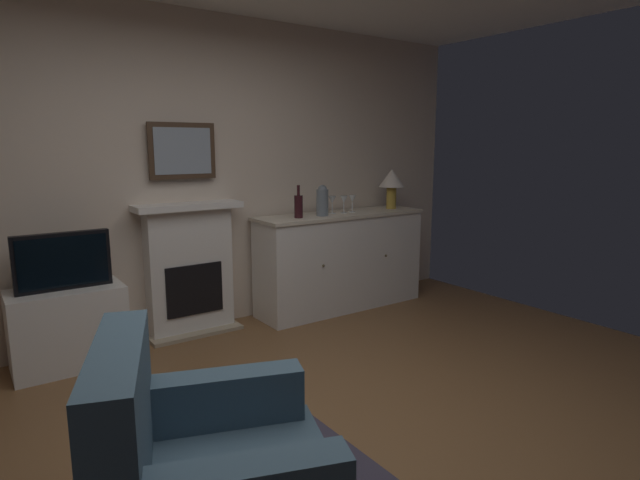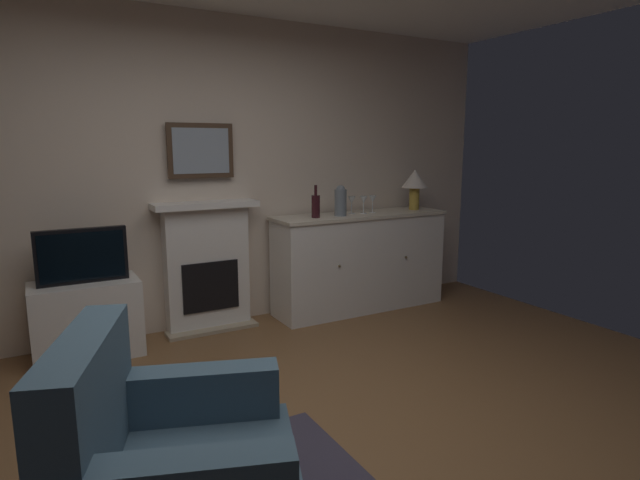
{
  "view_description": "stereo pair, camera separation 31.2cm",
  "coord_description": "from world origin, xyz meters",
  "px_view_note": "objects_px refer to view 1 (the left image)",
  "views": [
    {
      "loc": [
        -1.42,
        -1.94,
        1.56
      ],
      "look_at": [
        0.34,
        0.57,
        1.0
      ],
      "focal_mm": 29.14,
      "sensor_mm": 36.0,
      "label": 1
    },
    {
      "loc": [
        -1.16,
        -2.11,
        1.56
      ],
      "look_at": [
        0.34,
        0.57,
        1.0
      ],
      "focal_mm": 29.14,
      "sensor_mm": 36.0,
      "label": 2
    }
  ],
  "objects_px": {
    "wine_glass_left": "(332,201)",
    "wine_glass_center": "(344,200)",
    "tv_set": "(63,261)",
    "vase_decorative": "(322,201)",
    "wine_glass_right": "(352,199)",
    "fireplace_unit": "(190,269)",
    "framed_picture": "(182,151)",
    "sideboard_cabinet": "(341,261)",
    "table_lamp": "(392,181)",
    "wine_bottle": "(299,206)",
    "tv_cabinet": "(68,328)"
  },
  "relations": [
    {
      "from": "fireplace_unit",
      "to": "framed_picture",
      "type": "relative_size",
      "value": 2.0
    },
    {
      "from": "wine_glass_left",
      "to": "vase_decorative",
      "type": "bearing_deg",
      "value": -155.52
    },
    {
      "from": "wine_glass_center",
      "to": "tv_set",
      "type": "bearing_deg",
      "value": 179.94
    },
    {
      "from": "wine_glass_left",
      "to": "framed_picture",
      "type": "bearing_deg",
      "value": 171.82
    },
    {
      "from": "sideboard_cabinet",
      "to": "vase_decorative",
      "type": "bearing_deg",
      "value": -168.84
    },
    {
      "from": "wine_glass_center",
      "to": "vase_decorative",
      "type": "distance_m",
      "value": 0.28
    },
    {
      "from": "fireplace_unit",
      "to": "sideboard_cabinet",
      "type": "bearing_deg",
      "value": -6.99
    },
    {
      "from": "framed_picture",
      "to": "tv_set",
      "type": "bearing_deg",
      "value": -166.69
    },
    {
      "from": "wine_bottle",
      "to": "wine_glass_center",
      "type": "height_order",
      "value": "wine_bottle"
    },
    {
      "from": "wine_glass_left",
      "to": "wine_glass_right",
      "type": "distance_m",
      "value": 0.22
    },
    {
      "from": "fireplace_unit",
      "to": "tv_cabinet",
      "type": "bearing_deg",
      "value": -170.55
    },
    {
      "from": "table_lamp",
      "to": "wine_glass_left",
      "type": "height_order",
      "value": "table_lamp"
    },
    {
      "from": "wine_glass_center",
      "to": "framed_picture",
      "type": "bearing_deg",
      "value": 170.99
    },
    {
      "from": "sideboard_cabinet",
      "to": "framed_picture",
      "type": "bearing_deg",
      "value": 171.24
    },
    {
      "from": "sideboard_cabinet",
      "to": "wine_glass_center",
      "type": "xyz_separation_m",
      "value": [
        0.03,
        -0.01,
        0.58
      ]
    },
    {
      "from": "table_lamp",
      "to": "tv_cabinet",
      "type": "relative_size",
      "value": 0.53
    },
    {
      "from": "framed_picture",
      "to": "wine_bottle",
      "type": "distance_m",
      "value": 1.09
    },
    {
      "from": "sideboard_cabinet",
      "to": "wine_glass_left",
      "type": "bearing_deg",
      "value": 162.32
    },
    {
      "from": "wine_glass_right",
      "to": "tv_set",
      "type": "distance_m",
      "value": 2.57
    },
    {
      "from": "wine_glass_center",
      "to": "fireplace_unit",
      "type": "bearing_deg",
      "value": 172.71
    },
    {
      "from": "vase_decorative",
      "to": "framed_picture",
      "type": "bearing_deg",
      "value": 167.12
    },
    {
      "from": "sideboard_cabinet",
      "to": "tv_set",
      "type": "bearing_deg",
      "value": -179.81
    },
    {
      "from": "wine_glass_center",
      "to": "sideboard_cabinet",
      "type": "bearing_deg",
      "value": 157.23
    },
    {
      "from": "wine_glass_center",
      "to": "vase_decorative",
      "type": "height_order",
      "value": "vase_decorative"
    },
    {
      "from": "wine_bottle",
      "to": "wine_glass_center",
      "type": "xyz_separation_m",
      "value": [
        0.53,
        0.03,
        0.01
      ]
    },
    {
      "from": "framed_picture",
      "to": "tv_cabinet",
      "type": "bearing_deg",
      "value": -167.99
    },
    {
      "from": "wine_glass_right",
      "to": "vase_decorative",
      "type": "height_order",
      "value": "vase_decorative"
    },
    {
      "from": "framed_picture",
      "to": "vase_decorative",
      "type": "xyz_separation_m",
      "value": [
        1.19,
        -0.27,
        -0.45
      ]
    },
    {
      "from": "wine_bottle",
      "to": "wine_glass_center",
      "type": "distance_m",
      "value": 0.53
    },
    {
      "from": "wine_bottle",
      "to": "tv_cabinet",
      "type": "xyz_separation_m",
      "value": [
        -1.91,
        0.06,
        -0.75
      ]
    },
    {
      "from": "tv_set",
      "to": "sideboard_cabinet",
      "type": "bearing_deg",
      "value": 0.19
    },
    {
      "from": "fireplace_unit",
      "to": "tv_cabinet",
      "type": "height_order",
      "value": "fireplace_unit"
    },
    {
      "from": "sideboard_cabinet",
      "to": "wine_glass_left",
      "type": "xyz_separation_m",
      "value": [
        -0.08,
        0.03,
        0.58
      ]
    },
    {
      "from": "wine_bottle",
      "to": "tv_cabinet",
      "type": "bearing_deg",
      "value": 178.27
    },
    {
      "from": "fireplace_unit",
      "to": "wine_glass_center",
      "type": "distance_m",
      "value": 1.56
    },
    {
      "from": "fireplace_unit",
      "to": "vase_decorative",
      "type": "relative_size",
      "value": 3.91
    },
    {
      "from": "fireplace_unit",
      "to": "framed_picture",
      "type": "distance_m",
      "value": 0.97
    },
    {
      "from": "wine_glass_center",
      "to": "wine_bottle",
      "type": "bearing_deg",
      "value": -176.55
    },
    {
      "from": "fireplace_unit",
      "to": "wine_glass_left",
      "type": "height_order",
      "value": "fireplace_unit"
    },
    {
      "from": "wine_glass_left",
      "to": "tv_set",
      "type": "bearing_deg",
      "value": -179.14
    },
    {
      "from": "fireplace_unit",
      "to": "tv_cabinet",
      "type": "distance_m",
      "value": 1.02
    },
    {
      "from": "sideboard_cabinet",
      "to": "wine_bottle",
      "type": "relative_size",
      "value": 5.93
    },
    {
      "from": "tv_cabinet",
      "to": "wine_bottle",
      "type": "bearing_deg",
      "value": -1.73
    },
    {
      "from": "vase_decorative",
      "to": "wine_bottle",
      "type": "bearing_deg",
      "value": 178.39
    },
    {
      "from": "wine_glass_left",
      "to": "wine_glass_center",
      "type": "distance_m",
      "value": 0.12
    },
    {
      "from": "vase_decorative",
      "to": "wine_glass_right",
      "type": "bearing_deg",
      "value": 7.36
    },
    {
      "from": "wine_glass_right",
      "to": "wine_glass_left",
      "type": "bearing_deg",
      "value": 173.08
    },
    {
      "from": "sideboard_cabinet",
      "to": "table_lamp",
      "type": "relative_size",
      "value": 4.3
    },
    {
      "from": "wine_glass_left",
      "to": "tv_cabinet",
      "type": "height_order",
      "value": "wine_glass_left"
    },
    {
      "from": "framed_picture",
      "to": "tv_set",
      "type": "height_order",
      "value": "framed_picture"
    }
  ]
}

